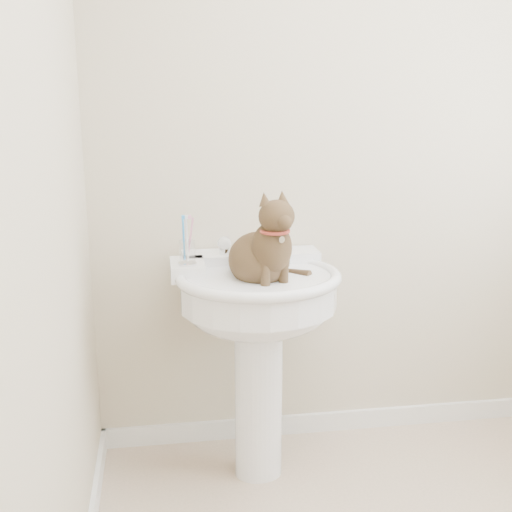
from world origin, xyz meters
name	(u,v)px	position (x,y,z in m)	size (l,w,h in m)	color
wall_back	(353,159)	(0.00, 1.10, 1.25)	(2.20, 0.00, 2.50)	#C2B598
wall_left	(32,217)	(-1.10, 0.00, 1.25)	(0.00, 2.20, 2.50)	#C2B598
baseboard_back	(344,420)	(0.00, 1.09, 0.04)	(2.20, 0.02, 0.09)	white
pedestal_sink	(258,312)	(-0.45, 0.81, 0.70)	(0.65, 0.63, 0.89)	white
faucet	(252,244)	(-0.45, 0.97, 0.93)	(0.28, 0.12, 0.14)	silver
soap_bar	(263,245)	(-0.39, 1.06, 0.91)	(0.09, 0.06, 0.03)	#F8AB17
toothbrush_cup	(187,252)	(-0.71, 0.85, 0.94)	(0.07, 0.07, 0.18)	silver
cat	(263,253)	(-0.44, 0.76, 0.95)	(0.25, 0.32, 0.47)	#503C20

